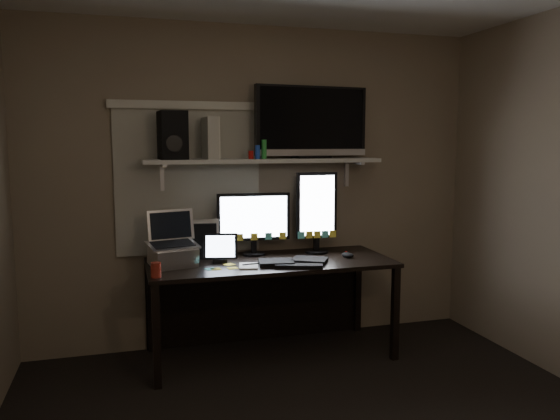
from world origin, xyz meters
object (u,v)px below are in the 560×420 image
object	(u,v)px
desk	(266,280)
laptop	(173,240)
tablet	(220,248)
cup	(156,270)
monitor_portrait	(317,212)
game_console	(211,138)
speaker	(172,135)
mouse	(348,255)
tv	(312,122)
monitor_landscape	(254,224)
keyboard	(293,262)

from	to	relation	value
desk	laptop	distance (m)	0.81
tablet	cup	world-z (taller)	tablet
monitor_portrait	game_console	distance (m)	1.01
laptop	cup	xyz separation A→B (m)	(-0.14, -0.29, -0.14)
speaker	desk	bearing A→B (deg)	-9.42
mouse	tablet	distance (m)	0.97
tablet	cup	bearing A→B (deg)	-133.94
monitor_portrait	tv	size ratio (longest dim) A/B	0.71
monitor_landscape	laptop	distance (m)	0.68
monitor_landscape	game_console	size ratio (longest dim) A/B	1.85
laptop	speaker	distance (m)	0.75
monitor_landscape	monitor_portrait	world-z (taller)	monitor_portrait
monitor_portrait	speaker	bearing A→B (deg)	-177.46
keyboard	tablet	size ratio (longest dim) A/B	2.05
mouse	game_console	world-z (taller)	game_console
desk	cup	world-z (taller)	cup
desk	monitor_landscape	world-z (taller)	monitor_landscape
keyboard	mouse	world-z (taller)	mouse
tablet	speaker	xyz separation A→B (m)	(-0.31, 0.14, 0.81)
mouse	laptop	size ratio (longest dim) A/B	0.29
keyboard	tv	bearing A→B (deg)	73.72
desk	monitor_landscape	xyz separation A→B (m)	(-0.07, 0.11, 0.43)
mouse	cup	distance (m)	1.46
monitor_landscape	laptop	bearing A→B (deg)	-157.41
keyboard	cup	bearing A→B (deg)	-152.39
laptop	cup	size ratio (longest dim) A/B	3.88
keyboard	tablet	xyz separation A→B (m)	(-0.50, 0.18, 0.09)
tablet	cup	xyz separation A→B (m)	(-0.48, -0.31, -0.06)
cup	tv	xyz separation A→B (m)	(1.24, 0.49, 0.98)
monitor_landscape	cup	xyz separation A→B (m)	(-0.78, -0.51, -0.20)
keyboard	laptop	bearing A→B (deg)	-170.67
speaker	tv	bearing A→B (deg)	-3.09
keyboard	speaker	size ratio (longest dim) A/B	1.48
mouse	game_console	distance (m)	1.36
monitor_landscape	desk	bearing A→B (deg)	-52.94
mouse	tablet	bearing A→B (deg)	154.52
game_console	speaker	size ratio (longest dim) A/B	0.89
desk	speaker	size ratio (longest dim) A/B	5.21
game_console	speaker	world-z (taller)	speaker
keyboard	laptop	distance (m)	0.88
monitor_landscape	mouse	size ratio (longest dim) A/B	5.11
monitor_portrait	speaker	xyz separation A→B (m)	(-1.11, -0.01, 0.60)
monitor_portrait	cup	size ratio (longest dim) A/B	6.61
laptop	game_console	distance (m)	0.80
mouse	tv	size ratio (longest dim) A/B	0.12
keyboard	speaker	world-z (taller)	speaker
monitor_portrait	game_console	world-z (taller)	game_console
tablet	game_console	size ratio (longest dim) A/B	0.81
monitor_portrait	tablet	size ratio (longest dim) A/B	2.62
keyboard	tv	distance (m)	1.10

